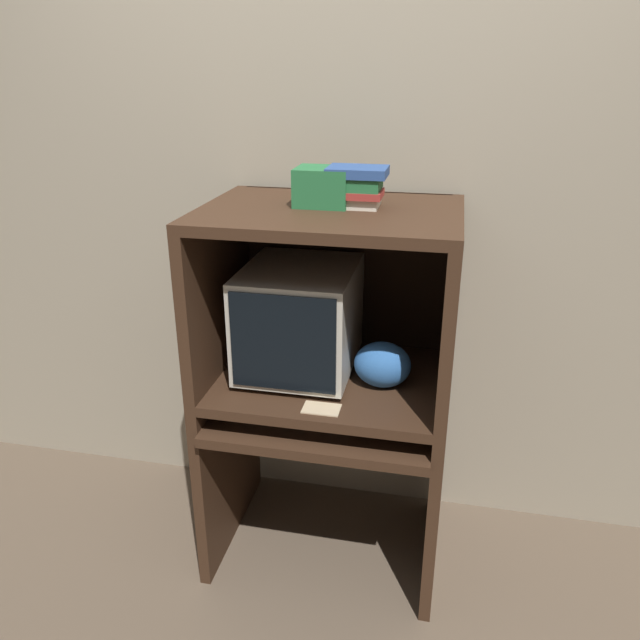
{
  "coord_description": "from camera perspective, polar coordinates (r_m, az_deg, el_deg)",
  "views": [
    {
      "loc": [
        0.39,
        -1.65,
        1.81
      ],
      "look_at": [
        -0.03,
        0.32,
        0.98
      ],
      "focal_mm": 35.0,
      "sensor_mm": 36.0,
      "label": 1
    }
  ],
  "objects": [
    {
      "name": "crt_monitor",
      "position": [
        2.23,
        -1.88,
        0.16
      ],
      "size": [
        0.39,
        0.47,
        0.39
      ],
      "color": "beige",
      "rests_on": "desk_monitor_shelf"
    },
    {
      "name": "ground_plane",
      "position": [
        2.48,
        -0.84,
        -24.35
      ],
      "size": [
        12.0,
        12.0,
        0.0
      ],
      "primitive_type": "plane",
      "color": "brown"
    },
    {
      "name": "paper_card",
      "position": [
        2.06,
        0.14,
        -8.11
      ],
      "size": [
        0.12,
        0.08,
        0.0
      ],
      "color": "#CCB28C",
      "rests_on": "desk_monitor_shelf"
    },
    {
      "name": "mouse",
      "position": [
        2.17,
        5.26,
        -9.1
      ],
      "size": [
        0.08,
        0.05,
        0.03
      ],
      "color": "#28282B",
      "rests_on": "desk_base"
    },
    {
      "name": "book_stack",
      "position": [
        2.07,
        3.25,
        12.14
      ],
      "size": [
        0.19,
        0.15,
        0.13
      ],
      "color": "beige",
      "rests_on": "hutch_upper"
    },
    {
      "name": "hutch_upper",
      "position": [
        2.14,
        1.08,
        4.82
      ],
      "size": [
        0.85,
        0.64,
        0.61
      ],
      "color": "#382316",
      "rests_on": "desk_monitor_shelf"
    },
    {
      "name": "keyboard",
      "position": [
        2.2,
        -2.36,
        -8.67
      ],
      "size": [
        0.42,
        0.13,
        0.03
      ],
      "color": "beige",
      "rests_on": "desk_base"
    },
    {
      "name": "wall_back",
      "position": [
        2.44,
        2.71,
        10.36
      ],
      "size": [
        6.0,
        0.06,
        2.6
      ],
      "color": "gray",
      "rests_on": "ground_plane"
    },
    {
      "name": "snack_bag",
      "position": [
        2.17,
        5.73,
        -4.07
      ],
      "size": [
        0.2,
        0.15,
        0.16
      ],
      "color": "#336BB7",
      "rests_on": "desk_monitor_shelf"
    },
    {
      "name": "desk_monitor_shelf",
      "position": [
        2.28,
        0.85,
        -5.63
      ],
      "size": [
        0.85,
        0.64,
        0.1
      ],
      "color": "#382316",
      "rests_on": "desk_base"
    },
    {
      "name": "storage_box",
      "position": [
        2.09,
        0.27,
        12.09
      ],
      "size": [
        0.18,
        0.15,
        0.12
      ],
      "color": "#236638",
      "rests_on": "hutch_upper"
    },
    {
      "name": "desk_base",
      "position": [
        2.43,
        0.62,
        -13.07
      ],
      "size": [
        0.85,
        0.67,
        0.66
      ],
      "color": "#382316",
      "rests_on": "ground_plane"
    }
  ]
}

